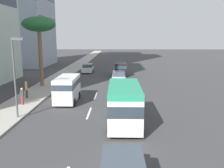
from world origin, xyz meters
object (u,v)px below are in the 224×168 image
car_fifth (88,68)px  palm_tree (39,26)px  street_lamp (15,68)px  pedestrian_by_tree (26,89)px  van_second (121,68)px  van_sixth (67,88)px  car_lead (119,77)px  pedestrian_mid_block (22,95)px  car_third (119,93)px  minibus_fourth (124,103)px

car_fifth → palm_tree: 15.85m
street_lamp → pedestrian_by_tree: bearing=15.3°
van_second → car_fifth: van_second is taller
van_second → car_fifth: 7.00m
van_sixth → car_lead: bearing=155.3°
car_fifth → van_sixth: (-20.83, -0.50, 0.70)m
van_sixth → pedestrian_mid_block: van_sixth is taller
van_second → car_third: bearing=178.5°
car_fifth → pedestrian_by_tree: 20.38m
car_fifth → pedestrian_by_tree: size_ratio=2.30×
pedestrian_by_tree → street_lamp: size_ratio=0.28×
car_lead → pedestrian_by_tree: 14.36m
car_fifth → pedestrian_by_tree: bearing=-11.3°
van_second → pedestrian_by_tree: size_ratio=2.64×
pedestrian_by_tree → palm_tree: bearing=-14.9°
palm_tree → street_lamp: bearing=-170.7°
car_third → palm_tree: (6.40, 10.08, 7.10)m
palm_tree → pedestrian_mid_block: bearing=-174.0°
van_second → van_sixth: (-17.42, 5.60, 0.18)m
palm_tree → car_lead: bearing=-68.3°
car_lead → van_sixth: 12.56m
car_lead → pedestrian_by_tree: size_ratio=2.58×
car_third → pedestrian_by_tree: pedestrian_by_tree is taller
van_second → palm_tree: bearing=133.8°
pedestrian_mid_block → pedestrian_by_tree: 2.61m
van_sixth → car_fifth: bearing=-178.6°
van_second → van_sixth: 18.30m
car_lead → street_lamp: 18.86m
car_lead → pedestrian_mid_block: size_ratio=2.84×
pedestrian_mid_block → street_lamp: (-3.64, -1.13, 3.04)m
car_fifth → car_third: bearing=15.9°
van_sixth → minibus_fourth: bearing=41.2°
palm_tree → car_third: bearing=-122.4°
car_third → pedestrian_mid_block: pedestrian_mid_block is taller
minibus_fourth → pedestrian_by_tree: size_ratio=3.39×
car_lead → car_fifth: size_ratio=1.13×
car_fifth → pedestrian_mid_block: pedestrian_mid_block is taller
minibus_fourth → car_fifth: size_ratio=1.48×
street_lamp → pedestrian_mid_block: bearing=17.3°
van_sixth → palm_tree: size_ratio=0.55×
car_lead → van_sixth: van_sixth is taller
minibus_fourth → van_sixth: bearing=41.2°
car_third → street_lamp: size_ratio=0.71×
palm_tree → pedestrian_by_tree: bearing=-176.5°
van_second → pedestrian_by_tree: 19.41m
car_lead → van_second: size_ratio=0.98×
car_lead → minibus_fourth: bearing=-179.0°
minibus_fourth → palm_tree: bearing=37.3°
pedestrian_by_tree → car_third: bearing=-107.8°
pedestrian_mid_block → pedestrian_by_tree: bearing=104.6°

